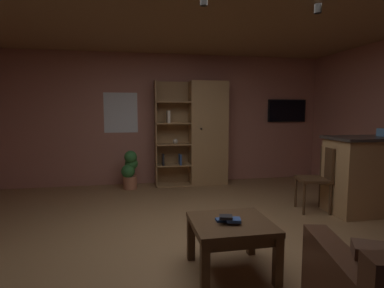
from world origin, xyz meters
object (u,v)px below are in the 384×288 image
table_book_1 (234,220)px  kitchen_bar_counter (379,174)px  bookshelf_cabinet (203,134)px  tissue_box (383,132)px  wall_mounted_tv (287,111)px  dining_chair (319,175)px  table_book_0 (223,220)px  potted_floor_plant (130,169)px  table_book_2 (226,217)px  coffee_table (231,231)px

table_book_1 → kitchen_bar_counter: bearing=26.3°
bookshelf_cabinet → tissue_box: bearing=-45.4°
kitchen_bar_counter → wall_mounted_tv: bearing=94.8°
table_book_1 → dining_chair: dining_chair is taller
kitchen_bar_counter → tissue_box: bearing=32.0°
wall_mounted_tv → table_book_0: bearing=-124.4°
table_book_1 → wall_mounted_tv: bearing=56.9°
potted_floor_plant → wall_mounted_tv: (3.26, 0.36, 1.06)m
tissue_box → table_book_0: tissue_box is taller
kitchen_bar_counter → potted_floor_plant: kitchen_bar_counter is taller
bookshelf_cabinet → table_book_0: (-0.59, -3.34, -0.51)m
bookshelf_cabinet → potted_floor_plant: (-1.41, -0.15, -0.62)m
potted_floor_plant → dining_chair: bearing=-34.3°
table_book_2 → kitchen_bar_counter: bearing=25.5°
bookshelf_cabinet → coffee_table: 3.45m
table_book_0 → table_book_2: size_ratio=1.18×
table_book_1 → coffee_table: bearing=88.9°
coffee_table → potted_floor_plant: bearing=105.6°
tissue_box → wall_mounted_tv: (-0.24, 2.34, 0.30)m
table_book_1 → table_book_0: bearing=128.0°
bookshelf_cabinet → potted_floor_plant: 1.55m
table_book_1 → wall_mounted_tv: 4.44m
bookshelf_cabinet → tissue_box: 2.99m
coffee_table → table_book_1: size_ratio=5.81×
kitchen_bar_counter → table_book_0: bearing=-155.8°
coffee_table → table_book_2: table_book_2 is taller
table_book_2 → potted_floor_plant: potted_floor_plant is taller
tissue_box → potted_floor_plant: (-3.51, 1.98, -0.77)m
bookshelf_cabinet → table_book_0: bookshelf_cabinet is taller
coffee_table → table_book_1: 0.14m
dining_chair → potted_floor_plant: bearing=145.7°
coffee_table → wall_mounted_tv: wall_mounted_tv is taller
kitchen_bar_counter → dining_chair: 0.83m
bookshelf_cabinet → potted_floor_plant: bookshelf_cabinet is taller
tissue_box → coffee_table: size_ratio=0.17×
tissue_box → potted_floor_plant: size_ratio=0.17×
table_book_0 → bookshelf_cabinet: bearing=80.1°
coffee_table → table_book_1: bearing=-91.1°
dining_chair → coffee_table: bearing=-141.5°
tissue_box → bookshelf_cabinet: bearing=134.6°
table_book_0 → dining_chair: bearing=37.1°
tissue_box → potted_floor_plant: 4.10m
bookshelf_cabinet → table_book_2: bearing=-99.7°
table_book_2 → dining_chair: 2.33m
table_book_0 → tissue_box: bearing=24.4°
table_book_0 → table_book_2: bearing=-89.0°
tissue_box → dining_chair: size_ratio=0.13×
table_book_0 → table_book_1: 0.11m
coffee_table → table_book_2: size_ratio=6.23×
table_book_2 → wall_mounted_tv: wall_mounted_tv is taller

